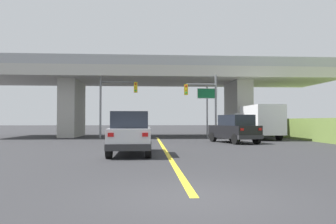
# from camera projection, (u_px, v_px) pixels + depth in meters

# --- Properties ---
(ground) EXTENTS (160.00, 160.00, 0.00)m
(ground) POSITION_uv_depth(u_px,v_px,m) (156.00, 136.00, 33.12)
(ground) COLOR #2B2B2D
(overpass_bridge) EXTENTS (35.45, 8.94, 7.51)m
(overpass_bridge) POSITION_uv_depth(u_px,v_px,m) (156.00, 84.00, 33.27)
(overpass_bridge) COLOR #B7B5AD
(overpass_bridge) RESTS_ON ground
(lane_divider_stripe) EXTENTS (0.20, 23.87, 0.01)m
(lane_divider_stripe) POSITION_uv_depth(u_px,v_px,m) (164.00, 148.00, 18.57)
(lane_divider_stripe) COLOR yellow
(lane_divider_stripe) RESTS_ON ground
(suv_lead) EXTENTS (1.92, 4.83, 2.02)m
(suv_lead) POSITION_uv_depth(u_px,v_px,m) (131.00, 133.00, 15.46)
(suv_lead) COLOR silver
(suv_lead) RESTS_ON ground
(suv_crossing) EXTENTS (3.08, 4.63, 2.02)m
(suv_crossing) POSITION_uv_depth(u_px,v_px,m) (235.00, 129.00, 23.30)
(suv_crossing) COLOR black
(suv_crossing) RESTS_ON ground
(box_truck) EXTENTS (2.33, 6.87, 2.89)m
(box_truck) POSITION_uv_depth(u_px,v_px,m) (258.00, 121.00, 28.20)
(box_truck) COLOR silver
(box_truck) RESTS_ON ground
(traffic_signal_nearside) EXTENTS (2.94, 0.36, 5.73)m
(traffic_signal_nearside) POSITION_uv_depth(u_px,v_px,m) (205.00, 99.00, 28.79)
(traffic_signal_nearside) COLOR slate
(traffic_signal_nearside) RESTS_ON ground
(traffic_signal_farside) EXTENTS (3.42, 0.36, 5.69)m
(traffic_signal_farside) POSITION_uv_depth(u_px,v_px,m) (113.00, 98.00, 29.23)
(traffic_signal_farside) COLOR slate
(traffic_signal_farside) RESTS_ON ground
(highway_sign) EXTENTS (1.88, 0.17, 4.79)m
(highway_sign) POSITION_uv_depth(u_px,v_px,m) (207.00, 99.00, 30.07)
(highway_sign) COLOR slate
(highway_sign) RESTS_ON ground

